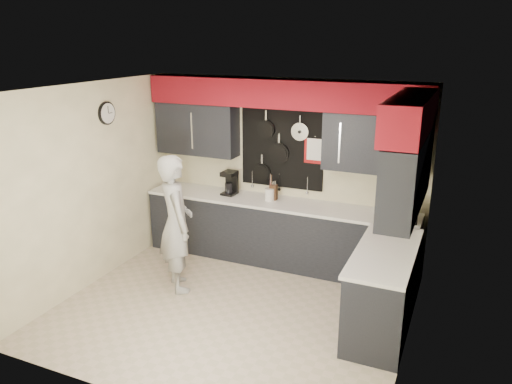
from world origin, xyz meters
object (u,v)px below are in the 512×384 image
at_px(microwave, 396,210).
at_px(person, 176,223).
at_px(knife_block, 273,192).
at_px(utensil_crock, 270,194).
at_px(coffee_maker, 230,182).

bearing_deg(microwave, person, -169.47).
distance_m(knife_block, utensil_crock, 0.07).
bearing_deg(utensil_crock, coffee_maker, 175.27).
relative_size(knife_block, coffee_maker, 0.62).
relative_size(microwave, person, 0.28).
xyz_separation_m(utensil_crock, coffee_maker, (-0.64, 0.05, 0.09)).
xyz_separation_m(coffee_maker, person, (-0.13, -1.28, -0.21)).
height_order(microwave, utensil_crock, microwave).
relative_size(knife_block, utensil_crock, 1.25).
height_order(knife_block, utensil_crock, knife_block).
distance_m(microwave, coffee_maker, 2.40).
height_order(utensil_crock, coffee_maker, coffee_maker).
distance_m(coffee_maker, person, 1.31).
height_order(knife_block, coffee_maker, coffee_maker).
relative_size(utensil_crock, person, 0.10).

